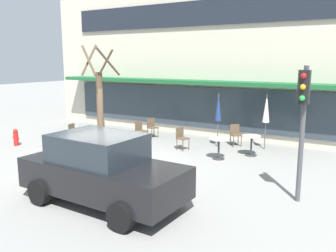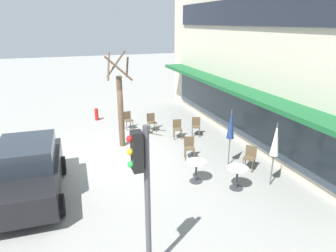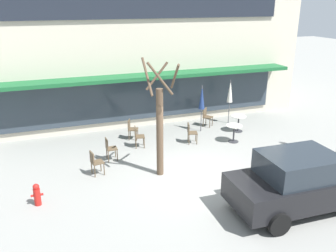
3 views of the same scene
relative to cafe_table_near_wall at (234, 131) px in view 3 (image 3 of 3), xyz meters
The scene contains 15 objects.
ground_plane 3.90m from the cafe_table_near_wall, 137.71° to the right, with size 80.00×80.00×0.00m, color gray.
building_facade 8.59m from the cafe_table_near_wall, 111.24° to the left, with size 16.84×9.10×7.77m.
cafe_table_near_wall is the anchor object (origin of this frame).
cafe_table_streetside 1.37m from the cafe_table_near_wall, 51.22° to the left, with size 0.70×0.70×0.76m.
patio_umbrella_green_folded 2.74m from the cafe_table_near_wall, 65.78° to the left, with size 0.28×0.28×2.20m.
patio_umbrella_cream_folded 2.17m from the cafe_table_near_wall, 114.12° to the left, with size 0.28×0.28×2.20m.
cafe_chair_0 4.14m from the cafe_table_near_wall, 167.94° to the left, with size 0.47×0.47×0.89m.
cafe_chair_1 6.22m from the cafe_table_near_wall, behind, with size 0.46×0.46×0.89m.
cafe_chair_2 2.27m from the cafe_table_near_wall, 95.21° to the left, with size 0.56×0.56×0.89m.
cafe_chair_3 1.88m from the cafe_table_near_wall, 164.11° to the left, with size 0.49×0.49×0.89m.
cafe_chair_4 5.41m from the cafe_table_near_wall, behind, with size 0.40×0.40×0.89m.
cafe_chair_5 4.47m from the cafe_table_near_wall, 155.79° to the left, with size 0.53×0.53×0.89m.
parked_sedan 5.33m from the cafe_table_near_wall, 99.74° to the right, with size 4.26×2.13×1.76m.
street_tree 4.56m from the cafe_table_near_wall, 155.94° to the right, with size 1.15×1.08×4.09m.
fire_hydrant 8.45m from the cafe_table_near_wall, 163.40° to the right, with size 0.36×0.20×0.71m.
Camera 3 is at (-4.76, -9.90, 5.83)m, focal length 38.00 mm.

